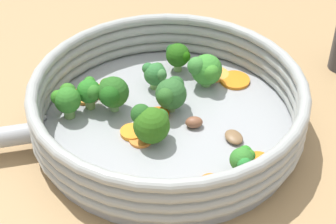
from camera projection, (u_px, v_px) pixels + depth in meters
ground_plane at (168, 130)px, 0.76m from camera, size 4.00×4.00×0.00m
skillet at (168, 125)px, 0.76m from camera, size 0.35×0.35×0.02m
skillet_rim_wall at (168, 102)px, 0.73m from camera, size 0.36×0.36×0.06m
skillet_rivet_left at (44, 117)px, 0.75m from camera, size 0.01×0.01×0.01m
skillet_rivet_right at (47, 157)px, 0.69m from camera, size 0.01×0.01×0.01m
carrot_slice_0 at (208, 185)px, 0.66m from camera, size 0.04×0.04×0.01m
carrot_slice_1 at (258, 162)px, 0.69m from camera, size 0.04×0.04×0.01m
carrot_slice_2 at (85, 96)px, 0.79m from camera, size 0.05×0.05×0.00m
carrot_slice_3 at (141, 140)px, 0.72m from camera, size 0.04×0.04×0.00m
carrot_slice_4 at (235, 80)px, 0.82m from camera, size 0.06×0.06×0.00m
carrot_slice_5 at (110, 91)px, 0.80m from camera, size 0.05×0.05×0.01m
carrot_slice_6 at (217, 74)px, 0.83m from camera, size 0.05×0.05×0.00m
carrot_slice_7 at (132, 132)px, 0.73m from camera, size 0.04×0.04×0.01m
carrot_slice_8 at (158, 115)px, 0.76m from camera, size 0.04×0.04×0.01m
carrot_slice_9 at (124, 190)px, 0.65m from camera, size 0.06×0.06×0.00m
broccoli_floret_0 at (112, 93)px, 0.75m from camera, size 0.05×0.04×0.05m
broccoli_floret_1 at (155, 74)px, 0.80m from camera, size 0.04×0.03×0.04m
broccoli_floret_2 at (178, 55)px, 0.83m from camera, size 0.04×0.04×0.04m
broccoli_floret_3 at (67, 99)px, 0.74m from camera, size 0.04×0.04×0.05m
broccoli_floret_4 at (151, 123)px, 0.71m from camera, size 0.05×0.05×0.05m
broccoli_floret_5 at (243, 160)px, 0.66m from camera, size 0.03×0.03×0.04m
broccoli_floret_6 at (206, 70)px, 0.80m from camera, size 0.05×0.05×0.05m
broccoli_floret_7 at (90, 91)px, 0.76m from camera, size 0.04×0.03×0.04m
broccoli_floret_8 at (171, 93)px, 0.75m from camera, size 0.05×0.04×0.05m
mushroom_piece_0 at (234, 137)px, 0.72m from camera, size 0.03×0.02×0.01m
mushroom_piece_1 at (194, 122)px, 0.74m from camera, size 0.02×0.03×0.01m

